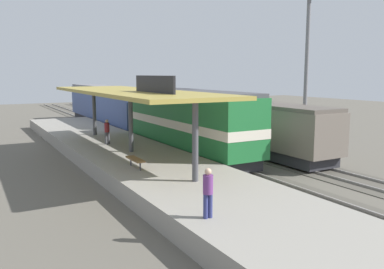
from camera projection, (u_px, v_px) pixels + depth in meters
ground_plane at (220, 155)px, 28.44m from camera, size 120.00×120.00×0.00m
track_near at (196, 158)px, 27.47m from camera, size 3.20×110.00×0.16m
track_far at (250, 152)px, 29.69m from camera, size 3.20×110.00×0.16m
platform at (132, 159)px, 25.18m from camera, size 6.00×44.00×0.90m
station_canopy at (131, 93)px, 24.49m from camera, size 5.20×18.00×4.70m
platform_bench at (135, 159)px, 20.69m from camera, size 0.44×1.70×0.50m
locomotive at (187, 121)px, 28.18m from camera, size 2.93×14.43×4.44m
passenger_carriage_single at (107, 105)px, 43.71m from camera, size 2.90×20.00×4.24m
freight_car at (264, 128)px, 28.07m from camera, size 2.80×12.00×3.54m
light_mast at (308, 35)px, 28.17m from camera, size 1.10×1.10×11.70m
person_waiting at (107, 130)px, 27.63m from camera, size 0.34×0.34×1.71m
person_walking at (208, 190)px, 13.41m from camera, size 0.34×0.34×1.71m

